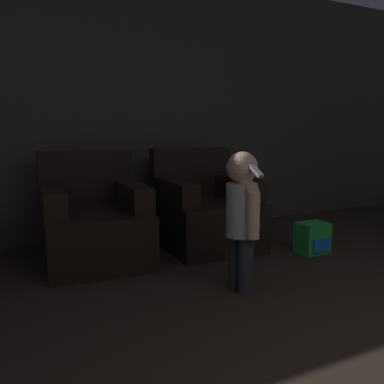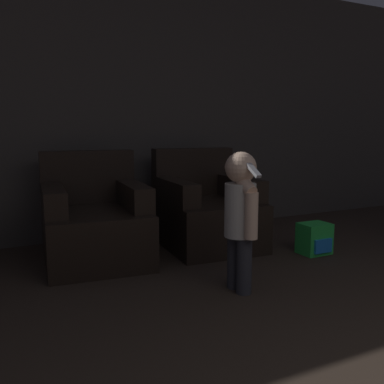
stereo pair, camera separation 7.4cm
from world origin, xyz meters
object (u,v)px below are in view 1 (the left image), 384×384
(armchair_right, at_px, (204,212))
(person_toddler, at_px, (242,210))
(armchair_left, at_px, (93,223))
(toy_backpack, at_px, (313,238))

(armchair_right, distance_m, person_toddler, 1.17)
(armchair_left, relative_size, toy_backpack, 3.71)
(person_toddler, bearing_deg, armchair_right, 162.14)
(person_toddler, xyz_separation_m, toy_backpack, (1.04, 0.44, -0.41))
(toy_backpack, bearing_deg, armchair_right, 136.65)
(armchair_left, xyz_separation_m, person_toddler, (0.69, -1.10, 0.23))
(person_toddler, bearing_deg, armchair_left, -148.75)
(armchair_left, height_order, person_toddler, person_toddler)
(armchair_right, relative_size, toy_backpack, 3.64)
(armchair_left, height_order, toy_backpack, armchair_left)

